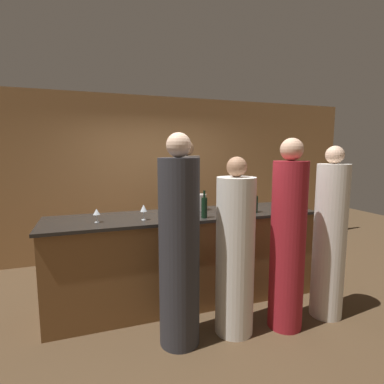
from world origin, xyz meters
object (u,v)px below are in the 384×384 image
at_px(wine_bottle_2, 255,204).
at_px(wine_bottle_0, 234,197).
at_px(guest_2, 179,249).
at_px(wine_bottle_1, 204,207).
at_px(guest_0, 330,239).
at_px(guest_1, 235,254).
at_px(ice_bucket, 200,202).
at_px(bartender, 187,213).
at_px(guest_3, 288,242).

bearing_deg(wine_bottle_2, wine_bottle_0, 95.14).
height_order(guest_2, wine_bottle_1, guest_2).
relative_size(guest_2, wine_bottle_2, 7.29).
relative_size(guest_0, guest_1, 1.06).
xyz_separation_m(guest_0, ice_bucket, (-1.15, 1.03, 0.31)).
xyz_separation_m(bartender, guest_3, (0.52, -1.74, -0.00)).
bearing_deg(bartender, wine_bottle_2, 117.52).
height_order(guest_1, wine_bottle_1, guest_1).
xyz_separation_m(guest_3, wine_bottle_1, (-0.68, 0.61, 0.29)).
bearing_deg(bartender, guest_3, 106.80).
bearing_deg(bartender, guest_1, 88.97).
bearing_deg(ice_bucket, guest_2, -120.46).
distance_m(guest_2, wine_bottle_1, 0.74).
relative_size(guest_1, ice_bucket, 8.76).
xyz_separation_m(guest_1, wine_bottle_2, (0.57, 0.60, 0.38)).
distance_m(guest_3, wine_bottle_1, 0.96).
height_order(guest_2, ice_bucket, guest_2).
relative_size(wine_bottle_1, ice_bucket, 1.53).
distance_m(guest_2, guest_3, 1.14).
height_order(guest_0, guest_3, guest_3).
height_order(guest_1, guest_2, guest_2).
bearing_deg(wine_bottle_0, wine_bottle_2, -84.86).
bearing_deg(wine_bottle_0, bartender, 131.43).
relative_size(wine_bottle_1, wine_bottle_2, 1.14).
distance_m(wine_bottle_2, ice_bucket, 0.70).
relative_size(guest_0, wine_bottle_1, 6.07).
distance_m(guest_3, ice_bucket, 1.24).
height_order(wine_bottle_0, ice_bucket, wine_bottle_0).
relative_size(guest_2, wine_bottle_0, 6.36).
relative_size(guest_3, wine_bottle_1, 6.30).
bearing_deg(ice_bucket, wine_bottle_2, -31.95).
xyz_separation_m(guest_2, guest_3, (1.13, -0.10, -0.01)).
xyz_separation_m(bartender, wine_bottle_0, (0.50, -0.57, 0.29)).
bearing_deg(guest_2, ice_bucket, 59.54).
height_order(bartender, wine_bottle_1, bartender).
xyz_separation_m(wine_bottle_2, ice_bucket, (-0.59, 0.37, -0.01)).
xyz_separation_m(bartender, guest_2, (-0.61, -1.63, 0.01)).
bearing_deg(guest_1, bartender, 88.97).
distance_m(guest_3, wine_bottle_0, 1.21).
bearing_deg(guest_2, wine_bottle_1, 48.44).
bearing_deg(guest_0, wine_bottle_0, 117.78).
distance_m(guest_2, ice_bucket, 1.14).
bearing_deg(guest_0, bartender, 122.84).
relative_size(guest_1, guest_3, 0.91).
distance_m(wine_bottle_0, wine_bottle_2, 0.48).
height_order(wine_bottle_0, wine_bottle_1, wine_bottle_0).
distance_m(guest_1, ice_bucket, 1.04).
xyz_separation_m(guest_1, wine_bottle_0, (0.53, 1.07, 0.39)).
distance_m(bartender, wine_bottle_0, 0.81).
xyz_separation_m(guest_3, wine_bottle_2, (0.02, 0.69, 0.28)).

